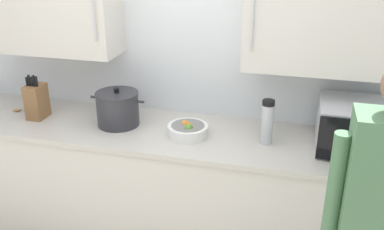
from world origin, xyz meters
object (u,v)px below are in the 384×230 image
microwave_oven (362,128)px  person_figure (381,218)px  knife_block (37,101)px  wooden_spoon (7,111)px  stock_pot (118,109)px  thermos_flask (267,122)px  fruit_bowl (188,130)px

microwave_oven → person_figure: 0.86m
microwave_oven → knife_block: (-2.15, -0.06, -0.02)m
wooden_spoon → stock_pot: size_ratio=0.60×
microwave_oven → knife_block: 2.15m
knife_block → thermos_flask: 1.60m
knife_block → thermos_flask: knife_block is taller
fruit_bowl → microwave_oven: bearing=4.3°
microwave_oven → person_figure: bearing=-90.0°
wooden_spoon → stock_pot: 0.89m
stock_pot → fruit_bowl: bearing=-5.6°
thermos_flask → knife_block: bearing=-180.0°
microwave_oven → thermos_flask: size_ratio=1.96×
knife_block → stock_pot: 0.60m
wooden_spoon → fruit_bowl: size_ratio=0.88×
microwave_oven → stock_pot: size_ratio=1.46×
microwave_oven → stock_pot: microwave_oven is taller
thermos_flask → fruit_bowl: bearing=-178.1°
knife_block → thermos_flask: (1.60, 0.00, 0.02)m
thermos_flask → wooden_spoon: bearing=179.2°
wooden_spoon → fruit_bowl: (1.38, -0.04, 0.03)m
wooden_spoon → stock_pot: (0.88, 0.01, 0.11)m
knife_block → wooden_spoon: 0.31m
thermos_flask → wooden_spoon: size_ratio=1.25×
knife_block → thermos_flask: bearing=0.0°
stock_pot → wooden_spoon: bearing=-179.5°
microwave_oven → fruit_bowl: 1.06m
thermos_flask → fruit_bowl: (-0.50, -0.02, -0.10)m
person_figure → stock_pot: bearing=152.0°
stock_pot → fruit_bowl: stock_pot is taller
wooden_spoon → thermos_flask: bearing=-0.8°
fruit_bowl → person_figure: bearing=-36.5°
microwave_oven → person_figure: size_ratio=0.33×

